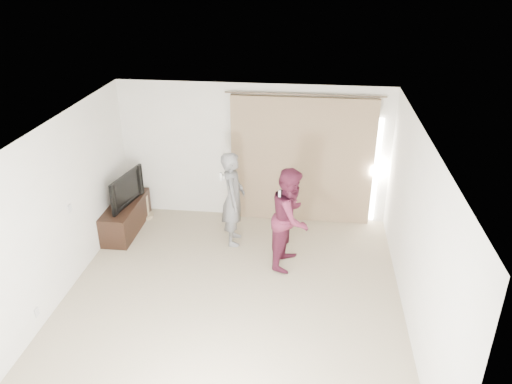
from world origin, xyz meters
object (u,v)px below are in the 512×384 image
Objects in this scene: tv_console at (126,217)px; person_man at (233,199)px; tv at (122,189)px; person_woman at (291,218)px.

tv_console is 0.84× the size of person_man.
person_man reaches higher than tv_console.
tv is 3.15m from person_woman.
tv_console is 0.84× the size of person_woman.
tv_console is 3.20m from person_woman.
person_woman is (3.06, -0.74, 0.00)m from tv.
person_woman is at bearing -13.52° from tv_console.
person_man is at bearing 150.97° from person_woman.
tv is (0.00, 0.00, 0.57)m from tv_console.
tv is 2.05m from person_man.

